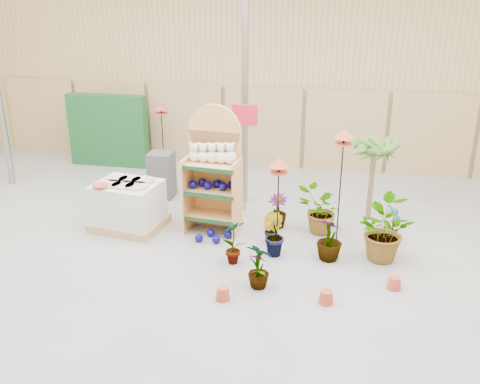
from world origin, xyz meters
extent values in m
cube|color=slate|center=(0.00, 0.00, -0.05)|extent=(15.00, 12.00, 0.10)
cube|color=tan|center=(0.00, 6.05, 2.25)|extent=(15.00, 0.10, 4.50)
cylinder|color=gray|center=(0.00, 3.50, 2.25)|extent=(0.14, 0.14, 4.50)
cube|color=#9F8257|center=(-6.00, 5.92, 1.00)|extent=(1.90, 0.06, 2.00)
cube|color=#9F8257|center=(-4.00, 5.92, 1.00)|extent=(1.90, 0.06, 2.00)
cube|color=#9F8257|center=(-2.00, 5.92, 1.00)|extent=(1.90, 0.06, 2.00)
cube|color=#9F8257|center=(0.00, 5.92, 1.00)|extent=(1.90, 0.06, 2.00)
cube|color=#9F8257|center=(2.00, 5.92, 1.00)|extent=(1.90, 0.06, 2.00)
cube|color=#9F8257|center=(4.00, 5.92, 1.00)|extent=(1.90, 0.06, 2.00)
cube|color=tan|center=(-0.30, 2.20, 0.93)|extent=(0.99, 0.19, 1.87)
cylinder|color=tan|center=(-0.30, 2.20, 1.87)|extent=(0.99, 0.19, 0.99)
cube|color=tan|center=(-0.30, 1.91, 0.33)|extent=(0.99, 0.64, 0.04)
cube|color=#0F3819|center=(-0.30, 1.64, 0.33)|extent=(0.94, 0.13, 0.07)
cube|color=tan|center=(-0.30, 1.91, 0.82)|extent=(0.99, 0.64, 0.04)
cube|color=#0F3819|center=(-0.30, 1.64, 0.82)|extent=(0.94, 0.13, 0.07)
cube|color=tan|center=(-0.30, 1.91, 1.32)|extent=(0.99, 0.64, 0.04)
cube|color=#0F3819|center=(-0.30, 1.64, 1.32)|extent=(0.94, 0.13, 0.07)
cube|color=tan|center=(-0.77, 1.91, 0.71)|extent=(0.10, 0.55, 1.43)
cube|color=tan|center=(0.17, 1.91, 0.71)|extent=(0.10, 0.55, 1.43)
sphere|color=beige|center=(-0.63, 1.98, 1.44)|extent=(0.20, 0.20, 0.20)
sphere|color=beige|center=(-0.63, 1.98, 1.60)|extent=(0.15, 0.15, 0.15)
sphere|color=beige|center=(-0.47, 1.98, 1.44)|extent=(0.21, 0.21, 0.21)
sphere|color=beige|center=(-0.47, 1.98, 1.61)|extent=(0.15, 0.15, 0.15)
sphere|color=beige|center=(-0.30, 1.98, 1.45)|extent=(0.22, 0.22, 0.22)
sphere|color=beige|center=(-0.30, 1.98, 1.62)|extent=(0.15, 0.15, 0.15)
sphere|color=beige|center=(-0.14, 1.98, 1.45)|extent=(0.23, 0.23, 0.23)
sphere|color=beige|center=(-0.14, 1.98, 1.63)|extent=(0.15, 0.15, 0.15)
sphere|color=beige|center=(0.03, 1.98, 1.46)|extent=(0.24, 0.24, 0.24)
sphere|color=beige|center=(0.03, 1.98, 1.64)|extent=(0.15, 0.15, 0.15)
sphere|color=#0A0657|center=(-0.65, 1.89, 0.93)|extent=(0.16, 0.16, 0.16)
sphere|color=#0A0657|center=(-0.51, 2.02, 0.93)|extent=(0.16, 0.16, 0.16)
sphere|color=#0A0657|center=(-0.37, 1.89, 0.93)|extent=(0.16, 0.16, 0.16)
sphere|color=#0A0657|center=(-0.23, 2.02, 0.93)|extent=(0.16, 0.16, 0.16)
sphere|color=#0A0657|center=(-0.09, 1.89, 0.93)|extent=(0.16, 0.16, 0.16)
sphere|color=#0A0657|center=(0.05, 2.02, 0.93)|extent=(0.16, 0.16, 0.16)
sphere|color=#0A0657|center=(-0.44, 1.44, 0.07)|extent=(0.15, 0.15, 0.15)
sphere|color=#0A0657|center=(-0.28, 1.68, 0.07)|extent=(0.15, 0.15, 0.15)
sphere|color=#0A0657|center=(-0.12, 1.44, 0.07)|extent=(0.15, 0.15, 0.15)
sphere|color=#0A0657|center=(0.04, 1.68, 0.07)|extent=(0.15, 0.15, 0.15)
cube|color=#9F8257|center=(-1.91, 1.79, 0.08)|extent=(1.41, 1.23, 0.16)
cube|color=silver|center=(-1.91, 1.79, 0.52)|extent=(1.29, 1.11, 0.73)
cylinder|color=#B8AB8D|center=(-2.17, 1.63, 0.91)|extent=(0.42, 0.42, 0.04)
cylinder|color=#B8AB8D|center=(-1.91, 1.63, 0.91)|extent=(0.42, 0.42, 0.04)
cylinder|color=#B8AB8D|center=(-1.64, 1.63, 0.91)|extent=(0.42, 0.42, 0.04)
cylinder|color=#B8AB8D|center=(-2.17, 1.95, 0.91)|extent=(0.42, 0.42, 0.04)
cylinder|color=#B8AB8D|center=(-1.91, 1.95, 0.91)|extent=(0.42, 0.42, 0.04)
cylinder|color=#B8AB8D|center=(-1.64, 1.95, 0.91)|extent=(0.42, 0.42, 0.04)
cube|color=#353535|center=(-1.79, 3.39, 0.25)|extent=(0.50, 0.50, 0.50)
cube|color=#353535|center=(-1.79, 3.39, 0.75)|extent=(0.50, 0.50, 0.50)
cube|color=#14491F|center=(-3.80, 5.20, 0.90)|extent=(2.00, 0.30, 1.80)
cylinder|color=gray|center=(0.10, 3.00, 1.10)|extent=(0.05, 0.05, 2.20)
cube|color=#B61B33|center=(0.10, 2.96, 2.00)|extent=(0.50, 0.03, 0.40)
cylinder|color=black|center=(0.99, 1.27, 0.74)|extent=(0.02, 0.02, 1.49)
cylinder|color=#B2402C|center=(0.99, 1.27, 1.49)|extent=(0.30, 0.30, 0.02)
cone|color=#B2402C|center=(0.99, 1.27, 1.66)|extent=(0.34, 0.34, 0.14)
cylinder|color=black|center=(1.99, 1.74, 0.95)|extent=(0.02, 0.02, 1.89)
cylinder|color=#B2402C|center=(1.99, 1.74, 1.89)|extent=(0.30, 0.30, 0.02)
cone|color=#B2402C|center=(1.99, 1.74, 2.06)|extent=(0.34, 0.34, 0.14)
cylinder|color=black|center=(-2.25, 4.84, 0.75)|extent=(0.02, 0.02, 1.49)
cylinder|color=#B2402C|center=(-2.25, 4.84, 1.49)|extent=(0.30, 0.30, 0.02)
cone|color=#B2402C|center=(-2.25, 4.84, 1.66)|extent=(0.34, 0.34, 0.14)
cylinder|color=brown|center=(2.57, 3.07, 0.68)|extent=(0.10, 0.10, 1.36)
imported|color=#3B6D26|center=(0.33, 0.81, 0.40)|extent=(0.49, 0.51, 0.80)
imported|color=#3B6D26|center=(0.92, 1.24, 0.37)|extent=(0.53, 0.52, 0.74)
imported|color=#3B6D26|center=(1.88, 1.24, 0.38)|extent=(0.58, 0.58, 0.76)
imported|color=#3B6D26|center=(2.96, 2.15, 0.34)|extent=(0.39, 0.43, 0.68)
imported|color=#3B6D26|center=(0.81, 1.68, 0.26)|extent=(0.36, 0.36, 0.51)
imported|color=#3B6D26|center=(1.66, 2.23, 0.45)|extent=(1.05, 1.02, 0.89)
imported|color=#3B6D26|center=(0.86, 0.14, 0.29)|extent=(0.43, 0.43, 0.58)
imported|color=#3B6D26|center=(0.86, 0.11, 0.39)|extent=(0.50, 0.43, 0.79)
imported|color=#3B6D26|center=(2.70, 1.44, 0.53)|extent=(1.19, 1.23, 1.06)
imported|color=#3B6D26|center=(0.85, 2.35, 0.33)|extent=(0.42, 0.42, 0.66)
camera|label=1|loc=(1.97, -6.88, 4.38)|focal=40.00mm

